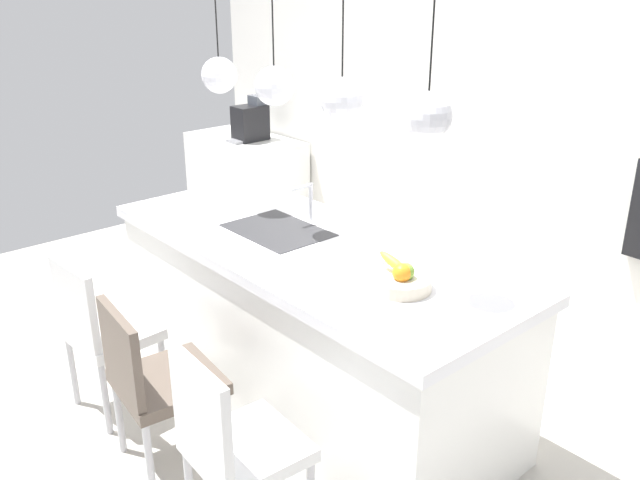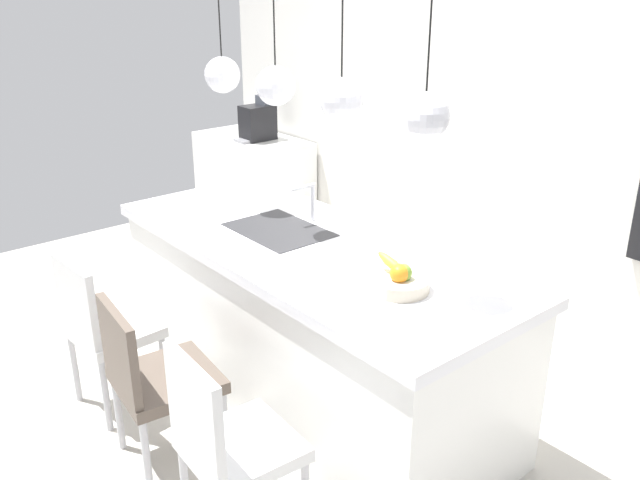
% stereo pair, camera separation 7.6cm
% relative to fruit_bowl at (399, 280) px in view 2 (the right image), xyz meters
% --- Properties ---
extents(floor, '(6.60, 6.60, 0.00)m').
position_rel_fruit_bowl_xyz_m(floor, '(-0.69, 0.03, -0.98)').
color(floor, '#BCB7AD').
rests_on(floor, ground).
extents(back_wall, '(6.00, 0.10, 2.60)m').
position_rel_fruit_bowl_xyz_m(back_wall, '(-0.69, 1.68, 0.32)').
color(back_wall, silver).
rests_on(back_wall, ground).
extents(kitchen_island, '(2.43, 0.98, 0.93)m').
position_rel_fruit_bowl_xyz_m(kitchen_island, '(-0.69, 0.03, -0.51)').
color(kitchen_island, white).
rests_on(kitchen_island, ground).
extents(sink_basin, '(0.56, 0.40, 0.02)m').
position_rel_fruit_bowl_xyz_m(sink_basin, '(-0.94, 0.03, -0.05)').
color(sink_basin, '#2D2D30').
rests_on(sink_basin, kitchen_island).
extents(faucet, '(0.02, 0.17, 0.22)m').
position_rel_fruit_bowl_xyz_m(faucet, '(-0.94, 0.25, 0.09)').
color(faucet, silver).
rests_on(faucet, kitchen_island).
extents(fruit_bowl, '(0.28, 0.27, 0.16)m').
position_rel_fruit_bowl_xyz_m(fruit_bowl, '(0.00, 0.00, 0.00)').
color(fruit_bowl, beige).
rests_on(fruit_bowl, kitchen_island).
extents(side_counter, '(1.10, 0.60, 0.87)m').
position_rel_fruit_bowl_xyz_m(side_counter, '(-3.09, 1.31, -0.54)').
color(side_counter, white).
rests_on(side_counter, ground).
extents(coffee_machine, '(0.20, 0.35, 0.38)m').
position_rel_fruit_bowl_xyz_m(coffee_machine, '(-2.99, 1.32, 0.05)').
color(coffee_machine, black).
rests_on(coffee_machine, side_counter).
extents(chair_near, '(0.45, 0.43, 0.90)m').
position_rel_fruit_bowl_xyz_m(chair_near, '(-1.30, -0.88, -0.47)').
color(chair_near, silver).
rests_on(chair_near, ground).
extents(chair_middle, '(0.50, 0.50, 0.87)m').
position_rel_fruit_bowl_xyz_m(chair_middle, '(-0.72, -0.88, -0.49)').
color(chair_middle, brown).
rests_on(chair_middle, ground).
extents(chair_far, '(0.45, 0.45, 0.91)m').
position_rel_fruit_bowl_xyz_m(chair_far, '(-0.07, -0.88, -0.47)').
color(chair_far, silver).
rests_on(chair_far, ground).
extents(pendant_light_left, '(0.20, 0.20, 0.80)m').
position_rel_fruit_bowl_xyz_m(pendant_light_left, '(-1.44, 0.03, 0.73)').
color(pendant_light_left, silver).
extents(pendant_light_center_left, '(0.20, 0.20, 0.80)m').
position_rel_fruit_bowl_xyz_m(pendant_light_center_left, '(-0.94, 0.03, 0.73)').
color(pendant_light_center_left, silver).
extents(pendant_light_center_right, '(0.20, 0.20, 0.80)m').
position_rel_fruit_bowl_xyz_m(pendant_light_center_right, '(-0.44, 0.03, 0.73)').
color(pendant_light_center_right, silver).
extents(pendant_light_right, '(0.20, 0.20, 0.80)m').
position_rel_fruit_bowl_xyz_m(pendant_light_right, '(0.07, 0.03, 0.73)').
color(pendant_light_right, silver).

